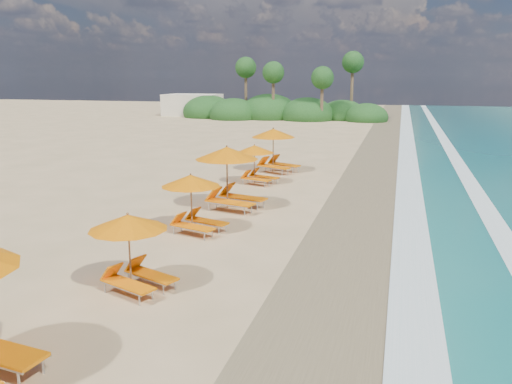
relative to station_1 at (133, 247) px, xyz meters
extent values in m
plane|color=tan|center=(1.37, 6.66, -1.13)|extent=(160.00, 160.00, 0.00)
cube|color=#887451|center=(5.37, 6.66, -1.13)|extent=(4.00, 160.00, 0.01)
cube|color=white|center=(6.87, 6.66, -1.10)|extent=(1.20, 160.00, 0.01)
cube|color=white|center=(9.87, 6.66, -1.11)|extent=(0.80, 160.00, 0.01)
cylinder|color=olive|center=(-0.15, 0.06, -0.16)|extent=(0.05, 0.05, 1.93)
cone|color=orange|center=(-0.15, 0.06, 0.64)|extent=(2.56, 2.56, 0.39)
sphere|color=olive|center=(-0.15, 0.06, 0.85)|extent=(0.07, 0.07, 0.07)
cylinder|color=olive|center=(-0.54, 5.13, -0.13)|extent=(0.05, 0.05, 1.99)
cone|color=orange|center=(-0.54, 5.13, 0.69)|extent=(2.55, 2.55, 0.40)
sphere|color=olive|center=(-0.54, 5.13, 0.92)|extent=(0.07, 0.07, 0.07)
cylinder|color=olive|center=(-0.38, 8.58, 0.12)|extent=(0.06, 0.06, 2.50)
cone|color=orange|center=(-0.38, 8.58, 1.16)|extent=(3.12, 3.12, 0.50)
sphere|color=olive|center=(-0.38, 8.58, 1.44)|extent=(0.09, 0.09, 0.09)
cylinder|color=olive|center=(-0.66, 13.71, -0.17)|extent=(0.05, 0.05, 1.91)
cone|color=orange|center=(-0.66, 13.71, 0.62)|extent=(2.47, 2.47, 0.38)
sphere|color=olive|center=(-0.66, 13.71, 0.83)|extent=(0.07, 0.07, 0.07)
cylinder|color=olive|center=(-0.53, 17.17, 0.06)|extent=(0.06, 0.06, 2.39)
cone|color=orange|center=(-0.53, 17.17, 1.06)|extent=(3.27, 3.27, 0.48)
sphere|color=olive|center=(-0.53, 17.17, 1.32)|extent=(0.09, 0.09, 0.09)
ellipsoid|color=#163D14|center=(-4.63, 51.66, -0.51)|extent=(6.40, 6.40, 4.16)
ellipsoid|color=#163D14|center=(-9.63, 52.66, -0.43)|extent=(7.20, 7.20, 4.68)
ellipsoid|color=#163D14|center=(-13.63, 50.66, -0.55)|extent=(6.00, 6.00, 3.90)
ellipsoid|color=#163D14|center=(-0.63, 53.66, -0.58)|extent=(5.60, 5.60, 3.64)
ellipsoid|color=#163D14|center=(-17.63, 52.66, -0.49)|extent=(6.60, 6.60, 4.29)
ellipsoid|color=#163D14|center=(2.37, 51.66, -0.64)|extent=(5.00, 5.00, 3.25)
cylinder|color=brown|center=(-2.63, 49.66, 1.37)|extent=(0.36, 0.36, 5.00)
sphere|color=#163D14|center=(-2.63, 49.66, 3.87)|extent=(2.60, 2.60, 2.60)
cylinder|color=brown|center=(-8.63, 50.66, 1.67)|extent=(0.36, 0.36, 5.60)
sphere|color=#163D14|center=(-8.63, 50.66, 4.47)|extent=(2.60, 2.60, 2.60)
cylinder|color=brown|center=(-12.63, 52.66, 1.97)|extent=(0.36, 0.36, 6.20)
sphere|color=#163D14|center=(-12.63, 52.66, 5.07)|extent=(2.60, 2.60, 2.60)
cylinder|color=brown|center=(0.37, 53.66, 2.27)|extent=(0.36, 0.36, 6.80)
sphere|color=#163D14|center=(0.37, 53.66, 5.67)|extent=(2.60, 2.60, 2.60)
cube|color=beige|center=(-20.63, 54.66, 0.27)|extent=(7.00, 5.00, 2.80)
camera|label=1|loc=(6.32, -11.29, 4.25)|focal=36.84mm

